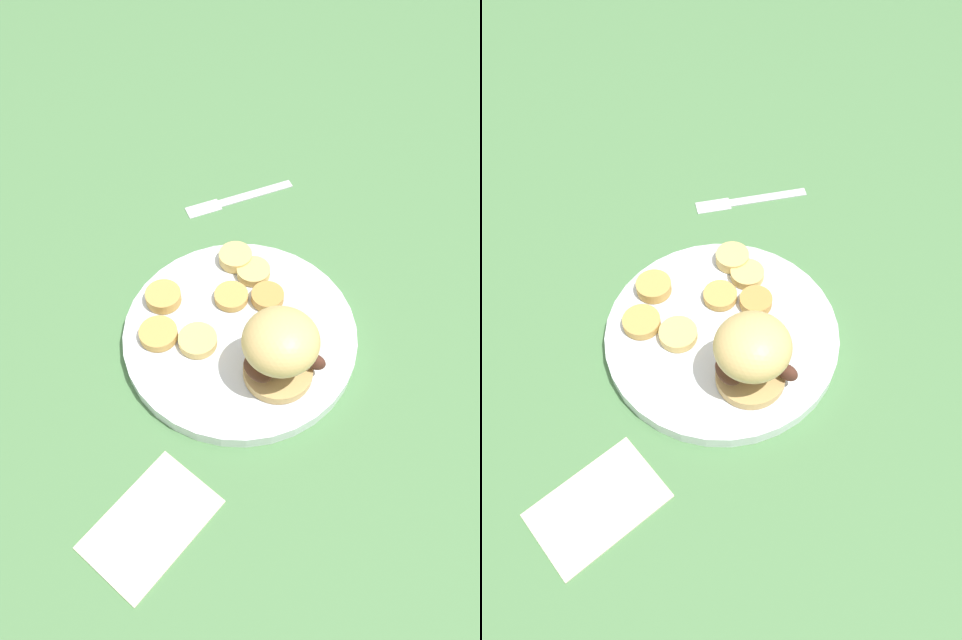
# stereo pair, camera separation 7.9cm
# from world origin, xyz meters

# --- Properties ---
(ground_plane) EXTENTS (4.00, 4.00, 0.00)m
(ground_plane) POSITION_xyz_m (0.00, 0.00, 0.00)
(ground_plane) COLOR #4C7A47
(dinner_plate) EXTENTS (0.31, 0.31, 0.02)m
(dinner_plate) POSITION_xyz_m (0.00, 0.00, 0.01)
(dinner_plate) COLOR white
(dinner_plate) RESTS_ON ground_plane
(sandwich) EXTENTS (0.10, 0.09, 0.10)m
(sandwich) POSITION_xyz_m (-0.07, 0.04, 0.08)
(sandwich) COLOR tan
(sandwich) RESTS_ON dinner_plate
(potato_round_0) EXTENTS (0.05, 0.05, 0.01)m
(potato_round_0) POSITION_xyz_m (0.10, 0.04, 0.03)
(potato_round_0) COLOR tan
(potato_round_0) RESTS_ON dinner_plate
(potato_round_1) EXTENTS (0.05, 0.05, 0.01)m
(potato_round_1) POSITION_xyz_m (0.04, 0.04, 0.03)
(potato_round_1) COLOR #DBB766
(potato_round_1) RESTS_ON dinner_plate
(potato_round_2) EXTENTS (0.05, 0.05, 0.01)m
(potato_round_2) POSITION_xyz_m (0.03, -0.05, 0.03)
(potato_round_2) COLOR tan
(potato_round_2) RESTS_ON dinner_plate
(potato_round_3) EXTENTS (0.04, 0.04, 0.01)m
(potato_round_3) POSITION_xyz_m (-0.02, -0.06, 0.03)
(potato_round_3) COLOR #BC8942
(potato_round_3) RESTS_ON dinner_plate
(potato_round_4) EXTENTS (0.05, 0.05, 0.01)m
(potato_round_4) POSITION_xyz_m (0.01, -0.10, 0.03)
(potato_round_4) COLOR #DBB766
(potato_round_4) RESTS_ON dinner_plate
(potato_round_5) EXTENTS (0.05, 0.05, 0.02)m
(potato_round_5) POSITION_xyz_m (0.11, -0.01, 0.03)
(potato_round_5) COLOR tan
(potato_round_5) RESTS_ON dinner_plate
(potato_round_6) EXTENTS (0.05, 0.05, 0.02)m
(potato_round_6) POSITION_xyz_m (0.05, -0.11, 0.03)
(potato_round_6) COLOR #DBB766
(potato_round_6) RESTS_ON dinner_plate
(fork) EXTENTS (0.14, 0.13, 0.00)m
(fork) POSITION_xyz_m (0.09, -0.25, 0.00)
(fork) COLOR silver
(fork) RESTS_ON ground_plane
(napkin) EXTENTS (0.14, 0.17, 0.01)m
(napkin) POSITION_xyz_m (0.01, 0.26, 0.00)
(napkin) COLOR beige
(napkin) RESTS_ON ground_plane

